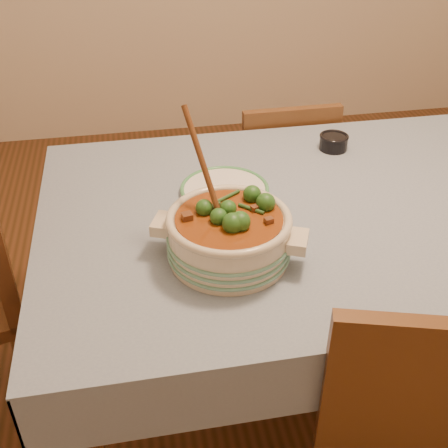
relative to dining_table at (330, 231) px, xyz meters
name	(u,v)px	position (x,y,z in m)	size (l,w,h in m)	color
floor	(310,380)	(0.00, 0.00, -0.66)	(4.50, 4.50, 0.00)	#442A13
dining_table	(330,231)	(0.00, 0.00, 0.00)	(1.68, 1.08, 0.76)	brown
stew_casserole	(229,232)	(-0.34, -0.19, 0.17)	(0.39, 0.39, 0.36)	beige
white_plate	(225,190)	(-0.30, 0.12, 0.10)	(0.34, 0.34, 0.02)	white
condiment_bowl	(334,141)	(0.12, 0.34, 0.12)	(0.11, 0.11, 0.05)	black
chair_far	(281,179)	(0.04, 0.67, -0.20)	(0.38, 0.38, 0.81)	brown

